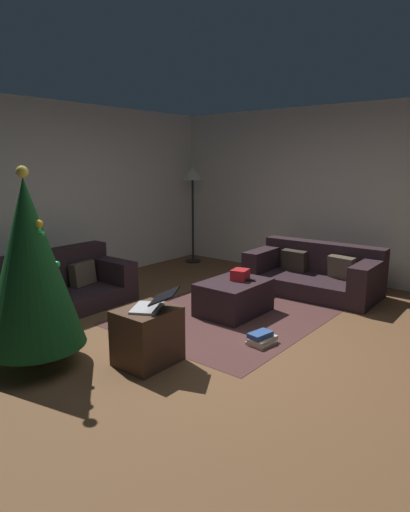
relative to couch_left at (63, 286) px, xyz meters
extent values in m
plane|color=brown|center=(0.34, -2.25, -0.27)|extent=(6.40, 6.40, 0.00)
cube|color=silver|center=(0.34, 0.89, 1.03)|extent=(6.40, 0.12, 2.60)
cube|color=silver|center=(3.48, -2.25, 1.03)|extent=(0.12, 6.40, 2.60)
cube|color=#2D1E23|center=(0.00, -0.10, -0.17)|extent=(1.56, 0.88, 0.21)
cube|color=#2D1E23|center=(0.00, 0.21, 0.18)|extent=(1.55, 0.26, 0.49)
cube|color=#2D1E23|center=(0.66, -0.09, 0.09)|extent=(0.25, 0.87, 0.30)
cube|color=#2D1E23|center=(-0.65, -0.11, 0.09)|extent=(0.25, 0.87, 0.30)
cube|color=brown|center=(0.31, 0.02, 0.09)|extent=(0.38, 0.22, 0.31)
cube|color=#372D24|center=(-0.31, 0.01, 0.09)|extent=(0.38, 0.22, 0.31)
cube|color=#2D1E23|center=(2.49, -2.15, -0.15)|extent=(0.96, 1.75, 0.24)
cube|color=#2D1E23|center=(2.82, -2.14, 0.18)|extent=(0.29, 1.74, 0.43)
cube|color=#2D1E23|center=(2.51, -2.89, 0.12)|extent=(0.92, 0.27, 0.30)
cube|color=#2D1E23|center=(2.47, -1.41, 0.12)|extent=(0.92, 0.27, 0.30)
cube|color=brown|center=(2.63, -2.49, 0.12)|extent=(0.21, 0.38, 0.31)
cube|color=#372D24|center=(2.61, -1.80, 0.12)|extent=(0.16, 0.36, 0.31)
cube|color=#2D1E23|center=(1.14, -1.78, -0.07)|extent=(0.84, 0.62, 0.39)
cube|color=red|center=(1.24, -1.80, 0.19)|extent=(0.24, 0.22, 0.13)
cube|color=black|center=(1.26, -1.91, 0.13)|extent=(0.12, 0.16, 0.02)
cylinder|color=brown|center=(-1.07, -1.22, -0.18)|extent=(0.10, 0.10, 0.19)
cone|color=#144C1E|center=(-1.07, -1.22, 0.65)|extent=(0.86, 0.86, 1.46)
sphere|color=green|center=(-1.01, -1.33, 0.91)|extent=(0.06, 0.06, 0.06)
sphere|color=red|center=(-0.98, -1.09, 0.76)|extent=(0.06, 0.06, 0.06)
sphere|color=green|center=(-1.04, -1.34, 0.94)|extent=(0.05, 0.05, 0.05)
sphere|color=yellow|center=(-1.02, -1.33, 1.00)|extent=(0.07, 0.07, 0.07)
sphere|color=green|center=(-1.06, -1.15, 1.09)|extent=(0.08, 0.08, 0.08)
sphere|color=green|center=(-0.90, -1.34, 0.63)|extent=(0.06, 0.06, 0.06)
sphere|color=#F2D84C|center=(-1.07, -1.22, 1.42)|extent=(0.10, 0.10, 0.10)
cube|color=#4C3323|center=(-0.43, -1.95, -0.02)|extent=(0.52, 0.44, 0.51)
cube|color=silver|center=(-0.43, -1.95, 0.24)|extent=(0.40, 0.36, 0.02)
cube|color=black|center=(-0.34, -2.09, 0.36)|extent=(0.39, 0.35, 0.10)
cube|color=beige|center=(0.55, -2.54, -0.25)|extent=(0.27, 0.24, 0.03)
cube|color=beige|center=(0.57, -2.54, -0.22)|extent=(0.30, 0.20, 0.04)
cube|color=#2D5193|center=(0.55, -2.53, -0.17)|extent=(0.26, 0.18, 0.05)
cylinder|color=black|center=(2.95, 0.40, -0.26)|extent=(0.28, 0.28, 0.02)
cylinder|color=black|center=(2.95, 0.40, 0.46)|extent=(0.04, 0.04, 1.47)
cone|color=beige|center=(2.95, 0.40, 1.32)|extent=(0.36, 0.36, 0.24)
cube|color=#4F2E2C|center=(1.14, -1.78, -0.27)|extent=(2.60, 2.00, 0.01)
camera|label=1|loc=(-2.95, -4.66, 1.50)|focal=30.76mm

